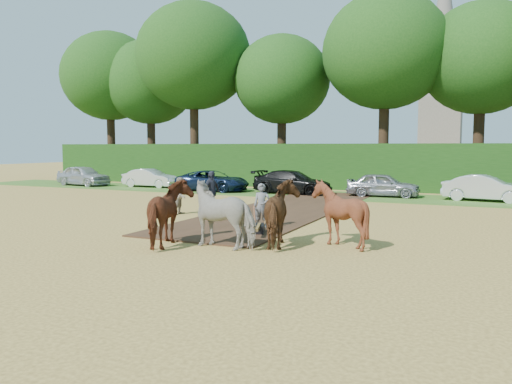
{
  "coord_description": "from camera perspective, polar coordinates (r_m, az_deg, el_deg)",
  "views": [
    {
      "loc": [
        9.52,
        -13.74,
        2.83
      ],
      "look_at": [
        3.02,
        0.35,
        1.4
      ],
      "focal_mm": 35.0,
      "sensor_mm": 36.0,
      "label": 1
    }
  ],
  "objects": [
    {
      "name": "church",
      "position": [
        69.82,
        20.55,
        13.91
      ],
      "size": [
        5.2,
        5.2,
        27.0
      ],
      "color": "slate",
      "rests_on": "ground"
    },
    {
      "name": "earth_strip",
      "position": [
        22.41,
        3.6,
        -1.94
      ],
      "size": [
        4.5,
        17.0,
        0.05
      ],
      "primitive_type": "cube",
      "color": "#472D1C",
      "rests_on": "ground"
    },
    {
      "name": "spectator_far",
      "position": [
        21.27,
        -5.14,
        0.01
      ],
      "size": [
        0.63,
        1.11,
        1.78
      ],
      "primitive_type": "imported",
      "rotation": [
        0.0,
        0.0,
        1.38
      ],
      "color": "#2A2C38",
      "rests_on": "ground"
    },
    {
      "name": "plough_team",
      "position": [
        14.19,
        -0.08,
        -2.44
      ],
      "size": [
        6.22,
        5.31,
        1.87
      ],
      "color": "maroon",
      "rests_on": "ground"
    },
    {
      "name": "hedgerow",
      "position": [
        33.64,
        8.32,
        2.93
      ],
      "size": [
        46.0,
        1.6,
        3.0
      ],
      "primitive_type": "cube",
      "color": "#14380F",
      "rests_on": "ground"
    },
    {
      "name": "grass_verge",
      "position": [
        29.46,
        5.8,
        -0.25
      ],
      "size": [
        50.0,
        5.0,
        0.03
      ],
      "primitive_type": "cube",
      "color": "#38601E",
      "rests_on": "ground"
    },
    {
      "name": "ground",
      "position": [
        16.95,
        -9.84,
        -4.42
      ],
      "size": [
        120.0,
        120.0,
        0.0
      ],
      "primitive_type": "plane",
      "color": "gold",
      "rests_on": "ground"
    },
    {
      "name": "treeline",
      "position": [
        37.66,
        7.35,
        14.6
      ],
      "size": [
        48.7,
        10.6,
        14.21
      ],
      "color": "#382616",
      "rests_on": "ground"
    },
    {
      "name": "parked_cars",
      "position": [
        28.51,
        12.22,
        0.84
      ],
      "size": [
        42.06,
        3.27,
        1.47
      ],
      "color": "silver",
      "rests_on": "ground"
    },
    {
      "name": "spectator_near",
      "position": [
        20.98,
        -8.58,
        -0.43
      ],
      "size": [
        0.6,
        0.76,
        1.54
      ],
      "primitive_type": "imported",
      "rotation": [
        0.0,
        0.0,
        1.56
      ],
      "color": "tan",
      "rests_on": "ground"
    }
  ]
}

